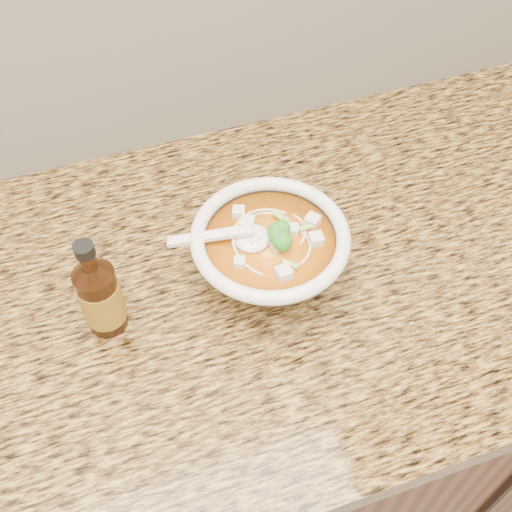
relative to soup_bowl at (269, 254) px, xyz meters
name	(u,v)px	position (x,y,z in m)	size (l,w,h in m)	color
cabinet	(169,436)	(-0.20, 0.01, -0.52)	(4.00, 0.65, 0.86)	#32190F
counter_slab	(134,314)	(-0.20, 0.01, -0.07)	(4.00, 0.68, 0.04)	#A1843B
soup_bowl	(269,254)	(0.00, 0.00, 0.00)	(0.24, 0.21, 0.12)	white
hot_sauce_bottle	(100,296)	(-0.23, 0.00, 0.01)	(0.07, 0.07, 0.17)	#401C08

